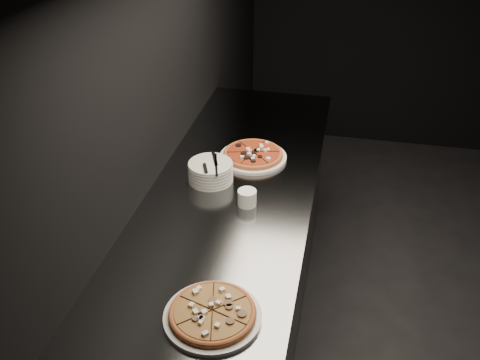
% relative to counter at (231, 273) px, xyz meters
% --- Properties ---
extents(wall_left, '(0.02, 5.00, 2.80)m').
position_rel_counter_xyz_m(wall_left, '(-0.37, 0.00, 0.94)').
color(wall_left, black).
rests_on(wall_left, floor).
extents(counter, '(0.74, 2.44, 0.92)m').
position_rel_counter_xyz_m(counter, '(0.00, 0.00, 0.00)').
color(counter, slate).
rests_on(counter, floor).
extents(pizza_mushroom, '(0.37, 0.37, 0.04)m').
position_rel_counter_xyz_m(pizza_mushroom, '(0.11, -0.73, 0.48)').
color(pizza_mushroom, silver).
rests_on(pizza_mushroom, counter).
extents(pizza_tomato, '(0.36, 0.36, 0.04)m').
position_rel_counter_xyz_m(pizza_tomato, '(0.04, 0.35, 0.48)').
color(pizza_tomato, silver).
rests_on(pizza_tomato, counter).
extents(plate_stack, '(0.21, 0.21, 0.09)m').
position_rel_counter_xyz_m(plate_stack, '(-0.12, 0.11, 0.51)').
color(plate_stack, silver).
rests_on(plate_stack, counter).
extents(cutlery, '(0.07, 0.22, 0.01)m').
position_rel_counter_xyz_m(cutlery, '(-0.11, 0.10, 0.55)').
color(cutlery, '#B7BABF').
rests_on(cutlery, plate_stack).
extents(ramekin, '(0.08, 0.08, 0.07)m').
position_rel_counter_xyz_m(ramekin, '(0.09, -0.05, 0.50)').
color(ramekin, white).
rests_on(ramekin, counter).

